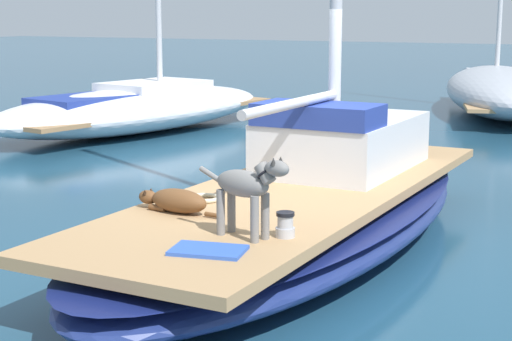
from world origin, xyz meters
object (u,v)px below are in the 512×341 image
at_px(dog_grey, 247,187).
at_px(moored_boat_port_side, 136,108).
at_px(dog_brown, 176,201).
at_px(deck_towel, 208,250).
at_px(coiled_rope, 204,198).
at_px(deck_winch, 285,225).
at_px(sailboat_main, 299,217).
at_px(moored_boat_far_astern, 499,90).

distance_m(dog_grey, moored_boat_port_side, 11.03).
xyz_separation_m(dog_brown, deck_towel, (0.92, -0.97, -0.09)).
bearing_deg(coiled_rope, deck_winch, -33.47).
relative_size(deck_winch, deck_towel, 0.38).
bearing_deg(moored_boat_port_side, deck_towel, -51.58).
relative_size(sailboat_main, dog_grey, 7.80).
bearing_deg(deck_winch, dog_brown, 166.14).
relative_size(deck_winch, moored_boat_port_side, 0.03).
xyz_separation_m(dog_brown, moored_boat_port_side, (-6.14, 7.93, -0.27)).
relative_size(deck_towel, moored_boat_far_astern, 0.07).
distance_m(dog_grey, dog_brown, 1.14).
bearing_deg(moored_boat_far_astern, deck_winch, -85.35).
distance_m(dog_brown, moored_boat_port_side, 10.03).
bearing_deg(coiled_rope, dog_grey, -44.94).
bearing_deg(moored_boat_port_side, dog_grey, -49.68).
bearing_deg(sailboat_main, dog_brown, -110.20).
distance_m(moored_boat_far_astern, moored_boat_port_side, 9.08).
xyz_separation_m(sailboat_main, deck_towel, (0.36, -2.49, 0.34)).
bearing_deg(dog_grey, moored_boat_port_side, 130.32).
distance_m(coiled_rope, moored_boat_far_astern, 14.05).
bearing_deg(dog_brown, sailboat_main, 69.80).
bearing_deg(moored_boat_port_side, moored_boat_far_astern, 47.08).
relative_size(sailboat_main, dog_brown, 7.61).
bearing_deg(moored_boat_port_side, coiled_rope, -50.38).
height_order(deck_winch, deck_towel, deck_winch).
xyz_separation_m(deck_towel, moored_boat_port_side, (-7.06, 8.90, -0.18)).
bearing_deg(deck_towel, dog_brown, 133.44).
relative_size(sailboat_main, moored_boat_far_astern, 0.87).
xyz_separation_m(deck_towel, moored_boat_far_astern, (-0.87, 15.55, -0.08)).
height_order(dog_brown, moored_boat_port_side, moored_boat_port_side).
bearing_deg(dog_grey, sailboat_main, 102.23).
relative_size(dog_grey, deck_towel, 1.66).
height_order(sailboat_main, dog_brown, dog_brown).
relative_size(dog_grey, deck_winch, 4.43).
distance_m(sailboat_main, dog_brown, 1.67).
height_order(coiled_rope, deck_towel, coiled_rope).
height_order(sailboat_main, moored_boat_far_astern, moored_boat_far_astern).
bearing_deg(sailboat_main, deck_winch, -69.10).
bearing_deg(dog_grey, coiled_rope, 135.06).
relative_size(deck_towel, moored_boat_port_side, 0.07).
height_order(deck_winch, moored_boat_far_astern, moored_boat_far_astern).
distance_m(dog_brown, moored_boat_far_astern, 14.58).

